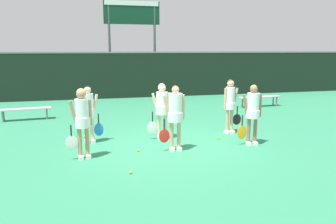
{
  "coord_description": "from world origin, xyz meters",
  "views": [
    {
      "loc": [
        -2.09,
        -8.57,
        2.61
      ],
      "look_at": [
        0.01,
        0.02,
        0.91
      ],
      "focal_mm": 35.0,
      "sensor_mm": 36.0,
      "label": 1
    }
  ],
  "objects_px": {
    "player_2": "(253,110)",
    "tennis_ball_3": "(138,150)",
    "tennis_ball_0": "(85,136)",
    "tennis_ball_4": "(218,138)",
    "bench_far": "(260,98)",
    "player_1": "(175,112)",
    "tennis_ball_5": "(178,130)",
    "player_3": "(89,110)",
    "tennis_ball_1": "(131,172)",
    "tennis_ball_2": "(159,134)",
    "player_0": "(82,117)",
    "bench_courtside": "(25,110)",
    "player_5": "(230,102)",
    "scoreboard": "(132,23)",
    "tennis_ball_6": "(74,147)",
    "player_4": "(162,106)"
  },
  "relations": [
    {
      "from": "player_3",
      "to": "player_5",
      "type": "distance_m",
      "value": 4.29
    },
    {
      "from": "player_2",
      "to": "tennis_ball_3",
      "type": "bearing_deg",
      "value": -171.44
    },
    {
      "from": "tennis_ball_0",
      "to": "tennis_ball_4",
      "type": "height_order",
      "value": "tennis_ball_4"
    },
    {
      "from": "tennis_ball_4",
      "to": "player_0",
      "type": "bearing_deg",
      "value": -167.73
    },
    {
      "from": "player_0",
      "to": "tennis_ball_5",
      "type": "bearing_deg",
      "value": 23.78
    },
    {
      "from": "player_5",
      "to": "tennis_ball_4",
      "type": "bearing_deg",
      "value": -144.95
    },
    {
      "from": "player_0",
      "to": "tennis_ball_0",
      "type": "height_order",
      "value": "player_0"
    },
    {
      "from": "tennis_ball_5",
      "to": "tennis_ball_6",
      "type": "relative_size",
      "value": 0.98
    },
    {
      "from": "bench_far",
      "to": "tennis_ball_4",
      "type": "height_order",
      "value": "bench_far"
    },
    {
      "from": "player_5",
      "to": "tennis_ball_2",
      "type": "xyz_separation_m",
      "value": [
        -2.22,
        0.3,
        -0.97
      ]
    },
    {
      "from": "tennis_ball_5",
      "to": "player_5",
      "type": "bearing_deg",
      "value": -23.07
    },
    {
      "from": "bench_courtside",
      "to": "tennis_ball_0",
      "type": "bearing_deg",
      "value": -60.94
    },
    {
      "from": "player_3",
      "to": "player_4",
      "type": "distance_m",
      "value": 2.08
    },
    {
      "from": "player_4",
      "to": "tennis_ball_4",
      "type": "distance_m",
      "value": 1.91
    },
    {
      "from": "scoreboard",
      "to": "tennis_ball_5",
      "type": "relative_size",
      "value": 77.12
    },
    {
      "from": "player_2",
      "to": "tennis_ball_5",
      "type": "distance_m",
      "value": 2.66
    },
    {
      "from": "player_1",
      "to": "tennis_ball_1",
      "type": "height_order",
      "value": "player_1"
    },
    {
      "from": "bench_far",
      "to": "player_0",
      "type": "relative_size",
      "value": 1.2
    },
    {
      "from": "bench_courtside",
      "to": "bench_far",
      "type": "xyz_separation_m",
      "value": [
        10.0,
        0.56,
        0.03
      ]
    },
    {
      "from": "scoreboard",
      "to": "tennis_ball_6",
      "type": "relative_size",
      "value": 75.29
    },
    {
      "from": "player_0",
      "to": "tennis_ball_1",
      "type": "distance_m",
      "value": 1.88
    },
    {
      "from": "player_1",
      "to": "tennis_ball_3",
      "type": "xyz_separation_m",
      "value": [
        -0.95,
        0.14,
        -0.98
      ]
    },
    {
      "from": "bench_far",
      "to": "player_1",
      "type": "height_order",
      "value": "player_1"
    },
    {
      "from": "tennis_ball_1",
      "to": "tennis_ball_6",
      "type": "xyz_separation_m",
      "value": [
        -1.25,
        2.21,
        0.0
      ]
    },
    {
      "from": "tennis_ball_5",
      "to": "player_3",
      "type": "bearing_deg",
      "value": -166.11
    },
    {
      "from": "bench_courtside",
      "to": "player_1",
      "type": "relative_size",
      "value": 1.09
    },
    {
      "from": "scoreboard",
      "to": "tennis_ball_4",
      "type": "xyz_separation_m",
      "value": [
        1.05,
        -10.59,
        -4.06
      ]
    },
    {
      "from": "tennis_ball_2",
      "to": "tennis_ball_4",
      "type": "relative_size",
      "value": 0.94
    },
    {
      "from": "tennis_ball_3",
      "to": "player_1",
      "type": "bearing_deg",
      "value": -8.23
    },
    {
      "from": "bench_courtside",
      "to": "player_4",
      "type": "distance_m",
      "value": 5.81
    },
    {
      "from": "player_3",
      "to": "tennis_ball_3",
      "type": "bearing_deg",
      "value": -53.6
    },
    {
      "from": "player_0",
      "to": "bench_courtside",
      "type": "bearing_deg",
      "value": 102.27
    },
    {
      "from": "bench_courtside",
      "to": "player_5",
      "type": "relative_size",
      "value": 1.1
    },
    {
      "from": "tennis_ball_1",
      "to": "bench_courtside",
      "type": "bearing_deg",
      "value": 116.37
    },
    {
      "from": "player_3",
      "to": "tennis_ball_6",
      "type": "height_order",
      "value": "player_3"
    },
    {
      "from": "bench_courtside",
      "to": "tennis_ball_2",
      "type": "distance_m",
      "value": 5.51
    },
    {
      "from": "player_0",
      "to": "player_2",
      "type": "distance_m",
      "value": 4.52
    },
    {
      "from": "tennis_ball_0",
      "to": "tennis_ball_1",
      "type": "xyz_separation_m",
      "value": [
        0.96,
        -3.25,
        0.0
      ]
    },
    {
      "from": "player_1",
      "to": "tennis_ball_6",
      "type": "distance_m",
      "value": 2.9
    },
    {
      "from": "tennis_ball_6",
      "to": "bench_far",
      "type": "bearing_deg",
      "value": 29.88
    },
    {
      "from": "tennis_ball_1",
      "to": "tennis_ball_3",
      "type": "height_order",
      "value": "tennis_ball_1"
    },
    {
      "from": "bench_courtside",
      "to": "player_2",
      "type": "xyz_separation_m",
      "value": [
        6.68,
        -4.92,
        0.6
      ]
    },
    {
      "from": "bench_far",
      "to": "tennis_ball_2",
      "type": "distance_m",
      "value": 6.84
    },
    {
      "from": "scoreboard",
      "to": "tennis_ball_6",
      "type": "xyz_separation_m",
      "value": [
        -3.05,
        -10.49,
        -4.06
      ]
    },
    {
      "from": "player_1",
      "to": "tennis_ball_4",
      "type": "height_order",
      "value": "player_1"
    },
    {
      "from": "player_3",
      "to": "tennis_ball_4",
      "type": "height_order",
      "value": "player_3"
    },
    {
      "from": "bench_far",
      "to": "player_3",
      "type": "bearing_deg",
      "value": -156.16
    },
    {
      "from": "bench_far",
      "to": "player_0",
      "type": "height_order",
      "value": "player_0"
    },
    {
      "from": "player_2",
      "to": "player_5",
      "type": "height_order",
      "value": "player_5"
    },
    {
      "from": "tennis_ball_2",
      "to": "tennis_ball_5",
      "type": "height_order",
      "value": "tennis_ball_5"
    }
  ]
}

